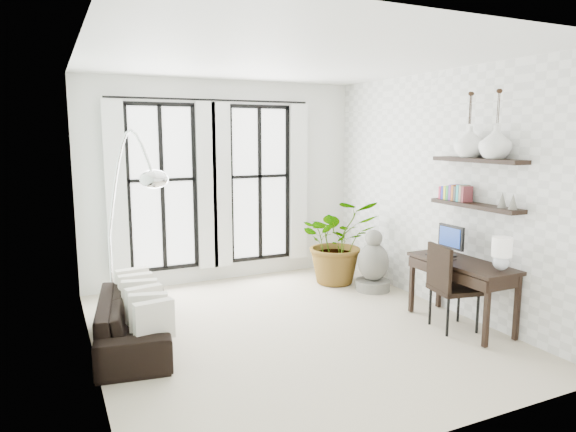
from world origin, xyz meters
TOP-DOWN VIEW (x-y plane):
  - floor at (0.00, 0.00)m, footprint 5.00×5.00m
  - ceiling at (0.00, 0.00)m, footprint 5.00×5.00m
  - wall_left at (-2.25, 0.00)m, footprint 0.00×5.00m
  - wall_right at (2.25, 0.00)m, footprint 0.00×5.00m
  - wall_back at (0.00, 2.50)m, footprint 4.50×0.00m
  - windows at (-0.20, 2.43)m, footprint 3.26×0.13m
  - wall_shelves at (2.11, -0.73)m, footprint 0.25×1.30m
  - sofa at (-1.80, 0.37)m, footprint 1.04×2.00m
  - throw_pillows at (-1.70, 0.37)m, footprint 0.40×1.52m
  - plant at (1.55, 1.51)m, footprint 1.46×1.35m
  - desk at (1.94, -0.82)m, footprint 0.59×1.39m
  - desk_chair at (1.71, -0.80)m, footprint 0.58×0.58m
  - arc_lamp at (-1.70, 0.94)m, footprint 0.74×1.41m
  - buddha at (1.82, 0.92)m, footprint 0.52×0.52m
  - vase_a at (2.11, -1.02)m, footprint 0.37×0.37m
  - vase_b at (2.11, -0.62)m, footprint 0.37×0.37m

SIDE VIEW (x-z plane):
  - floor at x=0.00m, z-range 0.00..0.00m
  - sofa at x=-1.80m, z-range 0.00..0.56m
  - buddha at x=1.82m, z-range -0.07..0.87m
  - throw_pillows at x=-1.70m, z-range 0.30..0.70m
  - desk_chair at x=1.71m, z-range 0.07..1.13m
  - plant at x=1.55m, z-range 0.00..1.36m
  - desk at x=1.94m, z-range 0.15..1.36m
  - windows at x=-0.20m, z-range 0.24..2.88m
  - wall_left at x=-2.25m, z-range -0.90..4.10m
  - wall_right at x=2.25m, z-range -0.90..4.10m
  - wall_back at x=0.00m, z-range -0.65..3.85m
  - wall_shelves at x=2.11m, z-range 1.43..2.03m
  - arc_lamp at x=-1.70m, z-range 0.65..3.07m
  - vase_a at x=2.11m, z-range 2.07..2.46m
  - vase_b at x=2.11m, z-range 2.07..2.46m
  - ceiling at x=0.00m, z-range 3.20..3.20m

